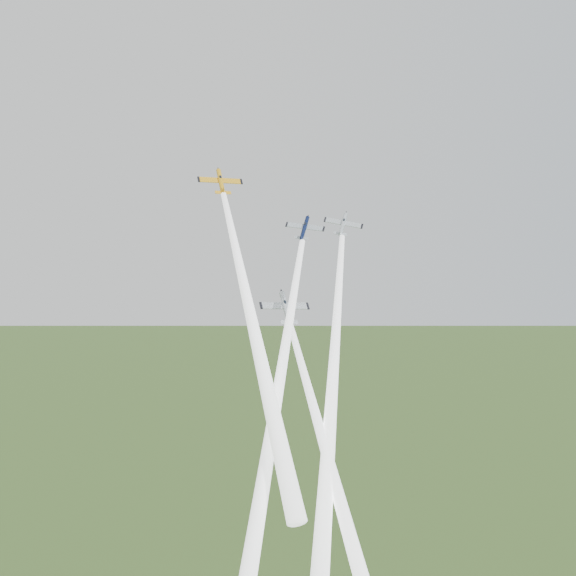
# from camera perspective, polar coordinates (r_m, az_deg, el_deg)

# --- Properties ---
(plane_yellow) EXTENTS (8.73, 7.51, 6.72)m
(plane_yellow) POSITION_cam_1_polar(r_m,az_deg,el_deg) (127.44, -5.34, 8.36)
(plane_yellow) COLOR #FDB016
(smoke_trail_yellow) EXTENTS (9.01, 42.55, 44.39)m
(smoke_trail_yellow) POSITION_cam_1_polar(r_m,az_deg,el_deg) (105.33, -2.71, -3.29)
(smoke_trail_yellow) COLOR white
(plane_navy) EXTENTS (8.65, 7.18, 6.42)m
(plane_navy) POSITION_cam_1_polar(r_m,az_deg,el_deg) (123.64, 1.31, 4.77)
(plane_navy) COLOR #0D173B
(smoke_trail_navy) EXTENTS (19.71, 50.20, 54.45)m
(smoke_trail_navy) POSITION_cam_1_polar(r_m,az_deg,el_deg) (99.51, -1.33, -11.34)
(smoke_trail_navy) COLOR white
(plane_silver_right) EXTENTS (9.11, 7.22, 7.10)m
(plane_silver_right) POSITION_cam_1_polar(r_m,az_deg,el_deg) (130.88, 4.37, 5.05)
(plane_silver_right) COLOR silver
(smoke_trail_silver_right) EXTENTS (15.89, 45.86, 49.01)m
(smoke_trail_silver_right) POSITION_cam_1_polar(r_m,az_deg,el_deg) (107.91, 3.49, -8.25)
(smoke_trail_silver_right) COLOR white
(plane_silver_low) EXTENTS (9.20, 8.01, 7.14)m
(plane_silver_low) POSITION_cam_1_polar(r_m,az_deg,el_deg) (116.26, -0.19, -1.58)
(plane_silver_low) COLOR #B5BDC4
(smoke_trail_silver_low) EXTENTS (9.83, 42.92, 44.86)m
(smoke_trail_silver_low) POSITION_cam_1_polar(r_m,az_deg,el_deg) (99.89, 4.08, -16.28)
(smoke_trail_silver_low) COLOR white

